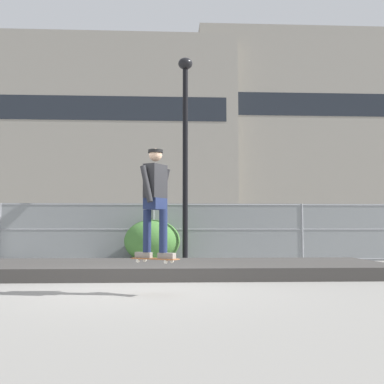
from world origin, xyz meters
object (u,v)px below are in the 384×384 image
at_px(parked_car_mid, 187,234).
at_px(shrub_left, 152,241).
at_px(parked_car_near, 4,234).
at_px(skater, 155,195).
at_px(street_lamp, 185,133).
at_px(skateboard, 155,259).

bearing_deg(parked_car_mid, shrub_left, -111.55).
bearing_deg(shrub_left, parked_car_near, 152.20).
relative_size(skater, street_lamp, 0.28).
bearing_deg(skater, parked_car_mid, 84.95).
bearing_deg(parked_car_near, shrub_left, -27.80).
xyz_separation_m(skateboard, shrub_left, (-0.29, 7.12, 0.10)).
distance_m(street_lamp, parked_car_mid, 4.56).
relative_size(street_lamp, shrub_left, 3.69).
relative_size(skateboard, parked_car_mid, 0.17).
bearing_deg(street_lamp, parked_car_mid, 86.88).
relative_size(skateboard, shrub_left, 0.46).
bearing_deg(parked_car_near, parked_car_mid, 1.07).
xyz_separation_m(street_lamp, shrub_left, (-1.00, 0.32, -3.31)).
bearing_deg(parked_car_near, skateboard, -60.21).
height_order(skateboard, parked_car_mid, parked_car_mid).
height_order(street_lamp, shrub_left, street_lamp).
height_order(street_lamp, parked_car_mid, street_lamp).
distance_m(street_lamp, parked_car_near, 7.83).
bearing_deg(parked_car_mid, skateboard, -95.05).
height_order(parked_car_mid, shrub_left, parked_car_mid).
xyz_separation_m(skater, street_lamp, (0.71, 6.80, 2.40)).
bearing_deg(shrub_left, skateboard, -87.70).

